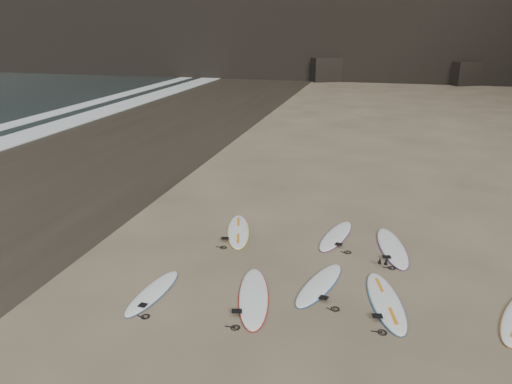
% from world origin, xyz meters
% --- Properties ---
extents(ground, '(240.00, 240.00, 0.00)m').
position_xyz_m(ground, '(0.00, 0.00, 0.00)').
color(ground, '#897559').
rests_on(ground, ground).
extents(wet_sand, '(12.00, 200.00, 0.01)m').
position_xyz_m(wet_sand, '(-13.00, 10.00, 0.00)').
color(wet_sand, '#383026').
rests_on(wet_sand, ground).
extents(surfboard_0, '(0.73, 2.24, 0.08)m').
position_xyz_m(surfboard_0, '(-4.30, -1.11, 0.04)').
color(surfboard_0, white).
rests_on(surfboard_0, ground).
extents(surfboard_1, '(1.28, 2.79, 0.10)m').
position_xyz_m(surfboard_1, '(-1.98, -0.74, 0.05)').
color(surfboard_1, white).
rests_on(surfboard_1, ground).
extents(surfboard_2, '(1.19, 2.45, 0.09)m').
position_xyz_m(surfboard_2, '(-0.60, 0.20, 0.04)').
color(surfboard_2, white).
rests_on(surfboard_2, ground).
extents(surfboard_3, '(1.23, 2.73, 0.10)m').
position_xyz_m(surfboard_3, '(0.94, -0.20, 0.05)').
color(surfboard_3, white).
rests_on(surfboard_3, ground).
extents(surfboard_5, '(1.29, 2.64, 0.09)m').
position_xyz_m(surfboard_5, '(-3.37, 2.81, 0.05)').
color(surfboard_5, white).
rests_on(surfboard_5, ground).
extents(surfboard_6, '(1.07, 2.47, 0.09)m').
position_xyz_m(surfboard_6, '(-0.50, 3.19, 0.04)').
color(surfboard_6, white).
rests_on(surfboard_6, ground).
extents(surfboard_7, '(1.16, 2.76, 0.10)m').
position_xyz_m(surfboard_7, '(1.09, 2.75, 0.05)').
color(surfboard_7, white).
rests_on(surfboard_7, ground).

